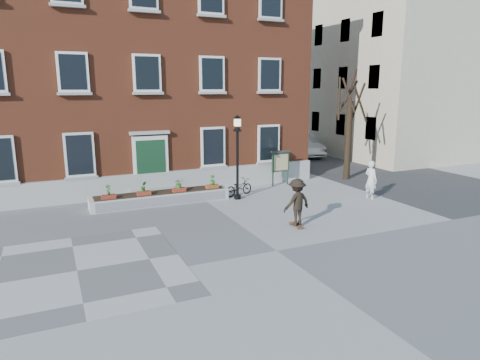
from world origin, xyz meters
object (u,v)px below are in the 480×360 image
bystander (371,180)px  notice_board (281,162)px  lamp_post (237,146)px  bicycle (239,187)px  skateboarder (297,202)px  parked_car (302,145)px

bystander → notice_board: size_ratio=0.98×
bystander → lamp_post: size_ratio=0.47×
bicycle → lamp_post: lamp_post is taller
notice_board → skateboarder: 6.99m
lamp_post → notice_board: lamp_post is taller
notice_board → skateboarder: bearing=-114.5°
bicycle → parked_car: size_ratio=0.32×
parked_car → skateboarder: 17.09m
lamp_post → skateboarder: 4.93m
notice_board → skateboarder: size_ratio=1.01×
parked_car → bystander: size_ratio=2.68×
bicycle → parked_car: (9.33, 9.09, 0.40)m
bystander → skateboarder: bearing=105.3°
notice_board → bystander: bearing=-59.9°
bicycle → notice_board: size_ratio=0.84×
lamp_post → parked_car: bearing=45.1°
bystander → skateboarder: (-5.35, -2.11, 0.05)m
parked_car → skateboarder: (-9.30, -14.34, 0.16)m
bicycle → bystander: (5.39, -3.14, 0.50)m
bicycle → lamp_post: bearing=135.0°
bicycle → skateboarder: bearing=164.6°
bicycle → parked_car: parked_car is taller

